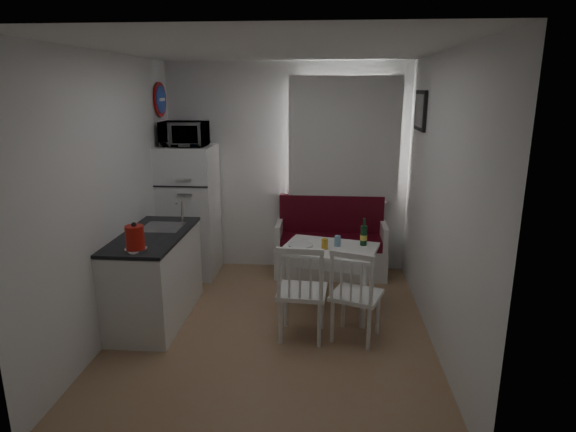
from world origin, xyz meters
name	(u,v)px	position (x,y,z in m)	size (l,w,h in m)	color
floor	(273,329)	(0.00, 0.00, 0.00)	(3.00, 3.50, 0.02)	#A17B56
ceiling	(270,49)	(0.00, 0.00, 2.60)	(3.00, 3.50, 0.02)	white
wall_back	(287,169)	(0.00, 1.75, 1.30)	(3.00, 0.02, 2.60)	white
wall_front	(236,270)	(0.00, -1.75, 1.30)	(3.00, 0.02, 2.60)	white
wall_left	(112,197)	(-1.50, 0.00, 1.30)	(0.02, 3.50, 2.60)	white
wall_right	(440,203)	(1.50, 0.00, 1.30)	(0.02, 3.50, 2.60)	white
window	(344,143)	(0.70, 1.72, 1.62)	(1.22, 0.06, 1.47)	white
curtain	(344,140)	(0.70, 1.65, 1.68)	(1.35, 0.02, 1.50)	white
kitchen_counter	(155,276)	(-1.20, 0.16, 0.46)	(0.62, 1.32, 1.16)	white
wall_sign	(161,100)	(-1.47, 1.45, 2.15)	(0.40, 0.40, 0.03)	#1B3EA2
picture_frame	(420,110)	(1.48, 1.10, 2.05)	(0.04, 0.52, 0.42)	black
bench	(331,249)	(0.57, 1.51, 0.32)	(1.37, 0.53, 0.98)	white
dining_table	(329,255)	(0.54, 0.47, 0.62)	(1.07, 0.86, 0.70)	white
chair_left	(302,283)	(0.29, -0.20, 0.58)	(0.47, 0.45, 0.50)	white
chair_right	(357,287)	(0.79, -0.20, 0.56)	(0.54, 0.53, 0.49)	white
fridge	(190,211)	(-1.18, 1.40, 0.81)	(0.65, 0.65, 1.62)	white
microwave	(184,134)	(-1.18, 1.35, 1.76)	(0.52, 0.35, 0.29)	white
kettle	(135,238)	(-1.15, -0.38, 1.03)	(0.19, 0.19, 0.26)	red
wine_bottle	(364,232)	(0.89, 0.57, 0.85)	(0.07, 0.07, 0.29)	#123A1E
drinking_glass_orange	(325,244)	(0.49, 0.42, 0.75)	(0.06, 0.06, 0.11)	gold
drinking_glass_blue	(337,241)	(0.62, 0.52, 0.76)	(0.07, 0.07, 0.11)	#78A7CD
plate	(301,245)	(0.24, 0.49, 0.71)	(0.25, 0.25, 0.02)	white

